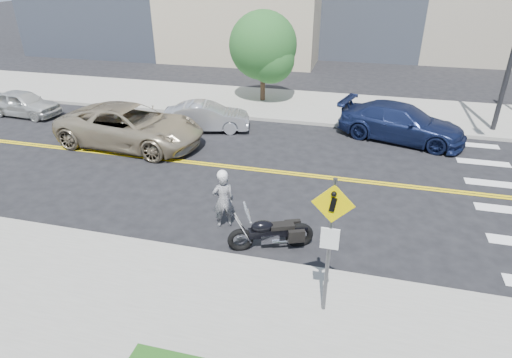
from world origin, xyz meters
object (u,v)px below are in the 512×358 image
object	(u,v)px
pedestrian_sign	(330,235)
motorcyclist	(223,199)
suv	(131,126)
parked_car_silver	(206,117)
parked_car_blue	(401,123)
parked_car_white	(23,103)
motorcycle	(271,226)

from	to	relation	value
pedestrian_sign	motorcyclist	bearing A→B (deg)	138.47
pedestrian_sign	suv	size ratio (longest dim) A/B	0.53
parked_car_silver	parked_car_blue	xyz separation A→B (m)	(7.99, 0.90, 0.12)
parked_car_silver	parked_car_blue	world-z (taller)	parked_car_blue
suv	parked_car_white	xyz separation A→B (m)	(-6.70, 2.03, -0.20)
parked_car_white	parked_car_silver	distance (m)	8.97
motorcycle	parked_car_silver	bearing A→B (deg)	98.61
parked_car_white	parked_car_blue	size ratio (longest dim) A/B	0.70
motorcycle	parked_car_blue	xyz separation A→B (m)	(3.46, 8.51, 0.08)
pedestrian_sign	motorcycle	world-z (taller)	pedestrian_sign
motorcyclist	parked_car_silver	size ratio (longest dim) A/B	0.47
parked_car_silver	pedestrian_sign	bearing A→B (deg)	-161.84
motorcycle	parked_car_blue	world-z (taller)	parked_car_blue
motorcycle	suv	distance (m)	8.60
suv	parked_car_blue	size ratio (longest dim) A/B	1.15
pedestrian_sign	parked_car_blue	world-z (taller)	pedestrian_sign
motorcyclist	parked_car_silver	distance (m)	7.58
suv	parked_car_silver	distance (m)	3.25
pedestrian_sign	motorcyclist	distance (m)	4.18
motorcyclist	motorcycle	world-z (taller)	motorcyclist
pedestrian_sign	parked_car_blue	bearing A→B (deg)	79.65
pedestrian_sign	suv	distance (m)	11.13
motorcyclist	parked_car_blue	bearing A→B (deg)	-149.38
motorcyclist	suv	world-z (taller)	motorcyclist
pedestrian_sign	motorcyclist	xyz separation A→B (m)	(-3.01, 2.67, -1.12)
parked_car_blue	motorcycle	bearing A→B (deg)	173.99
motorcycle	parked_car_silver	xyz separation A→B (m)	(-4.52, 7.60, -0.04)
pedestrian_sign	parked_car_silver	distance (m)	11.44
motorcyclist	parked_car_blue	xyz separation A→B (m)	(4.93, 7.84, -0.12)
suv	parked_car_blue	bearing A→B (deg)	-68.33
motorcycle	parked_car_blue	distance (m)	9.19
parked_car_silver	motorcyclist	bearing A→B (deg)	-170.37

